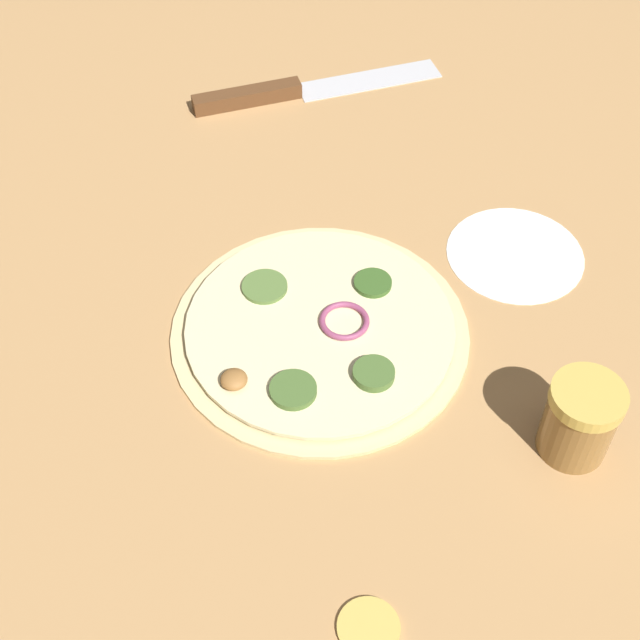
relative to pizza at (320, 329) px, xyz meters
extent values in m
plane|color=tan|center=(0.00, 0.00, -0.01)|extent=(3.00, 3.00, 0.00)
cylinder|color=beige|center=(0.00, 0.00, 0.00)|extent=(0.27, 0.27, 0.01)
cylinder|color=beige|center=(0.00, 0.00, 0.00)|extent=(0.24, 0.24, 0.00)
ellipsoid|color=#996633|center=(-0.09, -0.02, 0.01)|extent=(0.02, 0.02, 0.01)
cylinder|color=#385B23|center=(0.07, 0.02, 0.01)|extent=(0.04, 0.04, 0.00)
cylinder|color=#567538|center=(-0.02, 0.06, 0.01)|extent=(0.04, 0.04, 0.00)
cylinder|color=#47662D|center=(0.01, -0.07, 0.01)|extent=(0.04, 0.04, 0.01)
torus|color=#934266|center=(0.02, -0.01, 0.01)|extent=(0.05, 0.05, 0.01)
cylinder|color=#47662D|center=(-0.05, -0.05, 0.01)|extent=(0.04, 0.04, 0.01)
cube|color=silver|center=(0.24, 0.32, 0.00)|extent=(0.18, 0.07, 0.00)
cube|color=brown|center=(0.09, 0.35, 0.00)|extent=(0.13, 0.04, 0.02)
cylinder|color=olive|center=(0.13, -0.20, 0.02)|extent=(0.06, 0.06, 0.06)
cylinder|color=gold|center=(0.13, -0.20, 0.06)|extent=(0.06, 0.06, 0.01)
cylinder|color=gold|center=(-0.10, -0.26, 0.00)|extent=(0.05, 0.05, 0.01)
cylinder|color=white|center=(0.22, 0.00, -0.01)|extent=(0.13, 0.13, 0.00)
camera|label=1|loc=(-0.24, -0.46, 0.61)|focal=50.00mm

